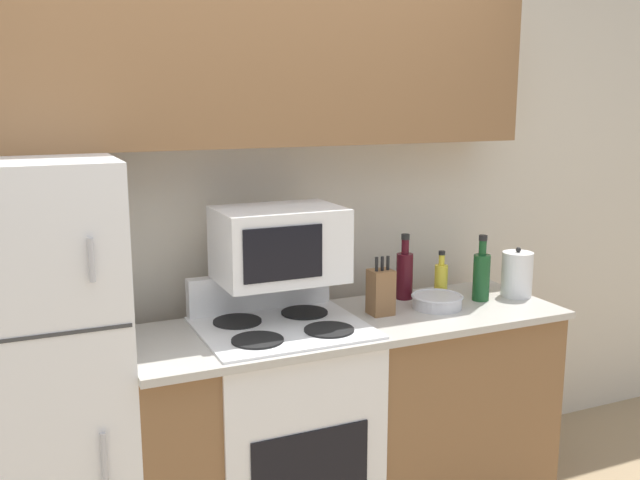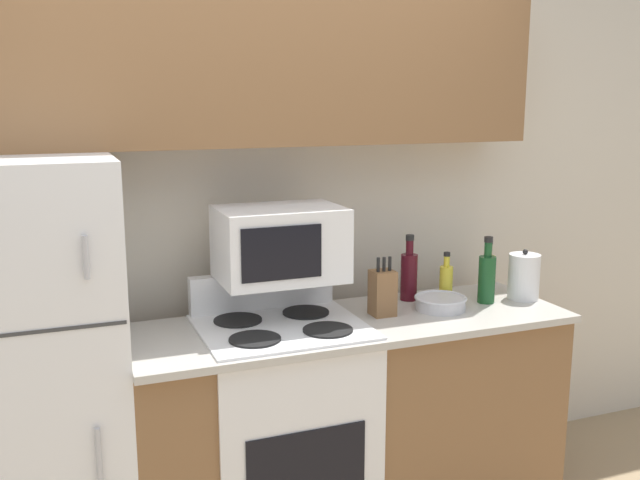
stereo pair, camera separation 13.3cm
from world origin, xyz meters
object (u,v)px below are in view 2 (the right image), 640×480
Objects in this scene: bowl at (440,302)px; bottle_wine_red at (409,275)px; knife_block at (383,292)px; refrigerator at (25,381)px; microwave at (280,244)px; stove at (283,431)px; bottle_cooking_spray at (446,281)px; bottle_wine_green at (487,277)px; kettle at (524,277)px; bottle_olive_oil at (488,273)px.

bottle_wine_red is at bearing 107.05° from bowl.
bottle_wine_red is at bearing 37.52° from knife_block.
knife_block is at bearing -3.13° from refrigerator.
bowl is (0.69, -0.11, -0.29)m from microwave.
stove is (0.96, -0.09, -0.33)m from refrigerator.
bottle_cooking_spray is (0.79, 0.02, -0.24)m from microwave.
bowl is at bearing -128.95° from bottle_cooking_spray.
knife_block is at bearing 1.07° from stove.
bottle_wine_green is 1.30× the size of kettle.
bottle_wine_red is at bearing 160.59° from kettle.
microwave reaches higher than bottle_wine_red.
bowl is 0.37m from bottle_olive_oil.
bottle_olive_oil reaches higher than knife_block.
microwave is 1.92× the size of bottle_olive_oil.
bottle_wine_green is 0.18m from bottle_cooking_spray.
knife_block is at bearing -179.94° from bottle_wine_green.
refrigerator reaches higher than bottle_olive_oil.
bottle_cooking_spray is at bearing 0.92° from refrigerator.
bowl is 0.76× the size of bottle_wine_green.
bottle_wine_green is (0.94, -0.09, -0.21)m from microwave.
bottle_olive_oil is at bearing 6.77° from stove.
stove is at bearing -178.93° from knife_block.
refrigerator is 1.43m from knife_block.
bottle_cooking_spray is 0.95× the size of kettle.
bottle_wine_green reaches higher than bowl.
microwave reaches higher than knife_block.
bottle_cooking_spray is 0.36m from kettle.
refrigerator reaches higher than kettle.
bottle_wine_red is 1.36× the size of bottle_cooking_spray.
bowl is at bearing -175.12° from bottle_wine_green.
microwave reaches higher than kettle.
refrigerator reaches higher than bowl.
knife_block is 0.27m from bottle_wine_red.
bottle_wine_red is 0.39m from bottle_olive_oil.
stove is 1.20m from bottle_olive_oil.
bottle_wine_red reaches higher than bottle_cooking_spray.
refrigerator is at bearing 176.87° from knife_block.
stove is 2.21× the size of microwave.
bowl is 0.17m from bottle_cooking_spray.
bowl is 0.98× the size of kettle.
bottle_cooking_spray is at bearing 15.87° from knife_block.
stove is at bearing -179.47° from bottle_wine_green.
bottle_cooking_spray is at bearing 1.25° from microwave.
bottle_wine_red and bottle_wine_green have the same top height.
microwave reaches higher than bottle_cooking_spray.
bottle_wine_red reaches higher than bowl.
microwave is 2.16× the size of kettle.
kettle is (2.12, -0.09, 0.22)m from refrigerator.
refrigerator reaches higher than knife_block.
stove is 0.78m from microwave.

